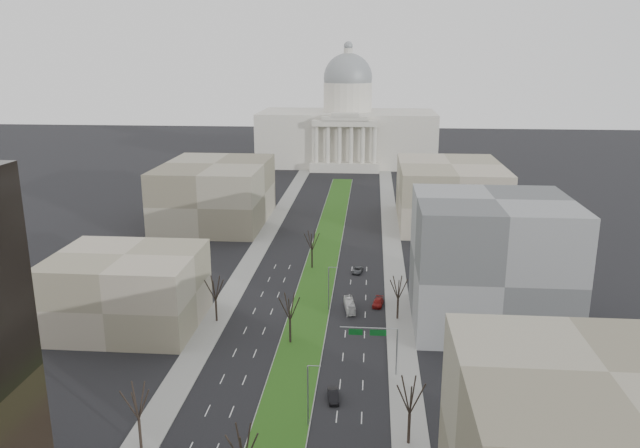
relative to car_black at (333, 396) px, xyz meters
The scene contains 23 objects.
ground 58.49m from the car_black, 96.62° to the left, with size 600.00×600.00×0.00m, color black.
median 57.48m from the car_black, 96.73° to the left, with size 8.00×222.03×0.20m.
sidewalk_left 41.02m from the car_black, 126.22° to the left, with size 5.00×330.00×0.15m, color gray.
sidewalk_right 34.80m from the car_black, 71.98° to the left, with size 5.00×330.00×0.15m, color gray.
capitol 208.37m from the car_black, 91.86° to the left, with size 80.00×46.00×55.00m.
building_beige_left 46.39m from the car_black, 149.84° to the left, with size 26.00×22.00×14.00m, color gray.
building_grey_right 42.15m from the car_black, 47.83° to the left, with size 28.00×26.00×24.00m, color #5A5D5F.
building_far_left 106.93m from the car_black, 113.05° to the left, with size 30.00×40.00×18.00m, color gray.
building_far_right 107.22m from the car_black, 74.67° to the left, with size 30.00×40.00×18.00m, color gray.
tree_left_mid 28.39m from the car_black, 149.84° to the right, with size 5.40×5.40×9.72m.
tree_left_far 35.94m from the car_black, 132.53° to the left, with size 5.28×5.28×9.50m.
tree_right_mid 15.79m from the car_black, 43.44° to the right, with size 5.52×5.52×9.94m.
tree_right_far 32.39m from the car_black, 70.83° to the left, with size 5.04×5.04×9.07m.
tree_median_a 24.41m from the car_black, 111.74° to the right, with size 5.40×5.40×9.72m.
tree_median_b 21.05m from the car_black, 115.78° to the left, with size 5.40×5.40×9.72m.
tree_median_c 59.08m from the car_black, 98.55° to the left, with size 5.40×5.40×9.72m.
streetlamp_median_b 8.57m from the car_black, 113.32° to the right, with size 1.90×0.20×9.16m.
streetlamp_median_c 33.48m from the car_black, 95.14° to the left, with size 1.90×0.20×9.16m.
mast_arm_signs 11.86m from the car_black, 50.26° to the left, with size 9.12×0.24×8.09m.
car_black is the anchor object (origin of this frame).
car_red 37.07m from the car_black, 79.49° to the left, with size 1.93×4.74×1.38m, color maroon.
car_grey_far 55.95m from the car_black, 87.79° to the left, with size 2.05×4.46×1.24m, color #47494E.
box_van 33.66m from the car_black, 88.09° to the left, with size 1.68×7.20×2.01m, color white.
Camera 1 is at (11.63, -19.75, 49.11)m, focal length 35.00 mm.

